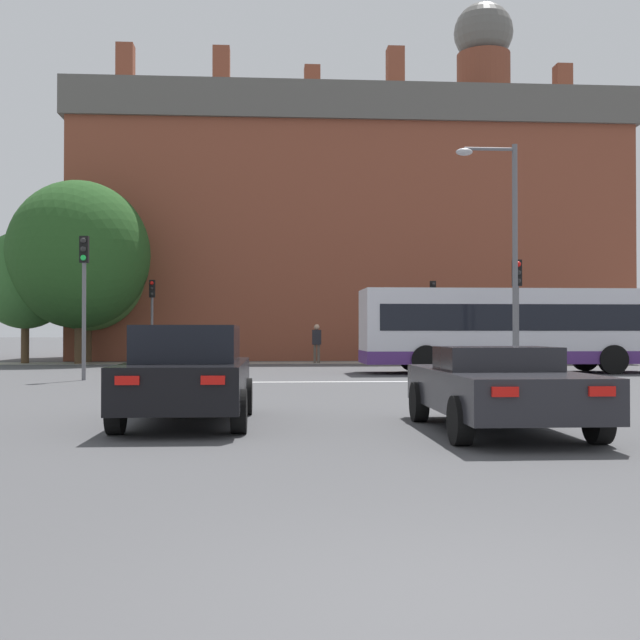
# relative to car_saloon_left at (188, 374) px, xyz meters

# --- Properties ---
(ground_plane) EXTENTS (400.00, 400.00, 0.00)m
(ground_plane) POSITION_rel_car_saloon_left_xyz_m (2.36, -8.72, -0.78)
(ground_plane) COLOR #474749
(stop_line_strip) EXTENTS (9.72, 0.30, 0.01)m
(stop_line_strip) POSITION_rel_car_saloon_left_xyz_m (2.36, 10.31, -0.78)
(stop_line_strip) COLOR silver
(stop_line_strip) RESTS_ON ground_plane
(far_pavement) EXTENTS (70.79, 2.50, 0.01)m
(far_pavement) POSITION_rel_car_saloon_left_xyz_m (2.36, 24.45, -0.78)
(far_pavement) COLOR gray
(far_pavement) RESTS_ON ground_plane
(brick_civic_building) EXTENTS (29.20, 11.05, 20.24)m
(brick_civic_building) POSITION_rel_car_saloon_left_xyz_m (5.87, 32.02, 6.43)
(brick_civic_building) COLOR brown
(brick_civic_building) RESTS_ON ground_plane
(car_saloon_left) EXTENTS (1.99, 4.28, 1.56)m
(car_saloon_left) POSITION_rel_car_saloon_left_xyz_m (0.00, 0.00, 0.00)
(car_saloon_left) COLOR black
(car_saloon_left) RESTS_ON ground_plane
(car_roadster_right) EXTENTS (2.04, 4.45, 1.23)m
(car_roadster_right) POSITION_rel_car_saloon_left_xyz_m (4.62, -1.31, -0.14)
(car_roadster_right) COLOR #232328
(car_roadster_right) RESTS_ON ground_plane
(bus_crossing_lead) EXTENTS (10.43, 2.70, 2.93)m
(bus_crossing_lead) POSITION_rel_car_saloon_left_xyz_m (9.82, 14.96, 0.79)
(bus_crossing_lead) COLOR silver
(bus_crossing_lead) RESTS_ON ground_plane
(traffic_light_near_left) EXTENTS (0.26, 0.31, 4.32)m
(traffic_light_near_left) POSITION_rel_car_saloon_left_xyz_m (-4.20, 11.57, 2.11)
(traffic_light_near_left) COLOR slate
(traffic_light_near_left) RESTS_ON ground_plane
(traffic_light_far_left) EXTENTS (0.26, 0.31, 3.81)m
(traffic_light_far_left) POSITION_rel_car_saloon_left_xyz_m (-3.94, 24.10, 1.80)
(traffic_light_far_left) COLOR slate
(traffic_light_far_left) RESTS_ON ground_plane
(traffic_light_near_right) EXTENTS (0.26, 0.31, 3.65)m
(traffic_light_near_right) POSITION_rel_car_saloon_left_xyz_m (8.87, 11.10, 1.70)
(traffic_light_near_right) COLOR slate
(traffic_light_near_right) RESTS_ON ground_plane
(traffic_light_far_right) EXTENTS (0.26, 0.31, 3.79)m
(traffic_light_far_right) POSITION_rel_car_saloon_left_xyz_m (8.91, 23.61, 1.79)
(traffic_light_far_right) COLOR slate
(traffic_light_far_right) RESTS_ON ground_plane
(street_lamp_junction) EXTENTS (1.87, 0.36, 7.08)m
(street_lamp_junction) POSITION_rel_car_saloon_left_xyz_m (8.38, 10.71, 3.52)
(street_lamp_junction) COLOR slate
(street_lamp_junction) RESTS_ON ground_plane
(pedestrian_waiting) EXTENTS (0.43, 0.28, 1.79)m
(pedestrian_waiting) POSITION_rel_car_saloon_left_xyz_m (3.56, 23.83, 0.28)
(pedestrian_waiting) COLOR brown
(pedestrian_waiting) RESTS_ON ground_plane
(pedestrian_walking_east) EXTENTS (0.46, 0.37, 1.73)m
(pedestrian_walking_east) POSITION_rel_car_saloon_left_xyz_m (6.86, 25.08, 0.24)
(pedestrian_walking_east) COLOR brown
(pedestrian_walking_east) RESTS_ON ground_plane
(tree_by_building) EXTENTS (6.36, 6.36, 8.27)m
(tree_by_building) POSITION_rel_car_saloon_left_xyz_m (-7.20, 23.98, 4.15)
(tree_by_building) COLOR #4C3823
(tree_by_building) RESTS_ON ground_plane
(tree_kerbside) EXTENTS (4.27, 4.27, 6.06)m
(tree_kerbside) POSITION_rel_car_saloon_left_xyz_m (-9.73, 24.57, 3.03)
(tree_kerbside) COLOR #4C3823
(tree_kerbside) RESTS_ON ground_plane
(tree_distant) EXTENTS (5.37, 5.37, 7.13)m
(tree_distant) POSITION_rel_car_saloon_left_xyz_m (-7.21, 25.92, 3.52)
(tree_distant) COLOR #4C3823
(tree_distant) RESTS_ON ground_plane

